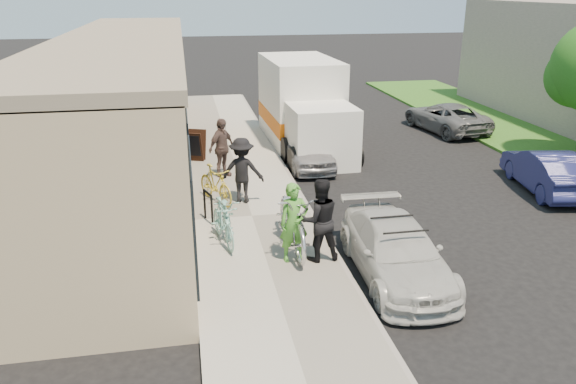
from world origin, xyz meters
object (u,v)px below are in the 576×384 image
moving_truck (303,109)px  far_car_blue (547,171)px  tandem_bike (293,219)px  cruiser_bike_b (226,213)px  cruiser_bike_c (216,184)px  sedan_silver (307,149)px  man_standing (319,220)px  woman_rider (294,223)px  far_car_gray (446,117)px  bystander_a (242,170)px  sandwich_board (195,146)px  bike_rack (208,204)px  cruiser_bike_a (223,222)px  bystander_b (222,148)px  sedan_white (396,251)px

moving_truck → far_car_blue: size_ratio=1.74×
tandem_bike → cruiser_bike_b: size_ratio=1.58×
far_car_blue → cruiser_bike_c: far_car_blue is taller
sedan_silver → man_standing: size_ratio=1.93×
cruiser_bike_c → woman_rider: bearing=-95.2°
tandem_bike → cruiser_bike_c: size_ratio=1.56×
far_car_gray → man_standing: man_standing is taller
sedan_silver → bystander_a: (-2.47, -3.26, 0.44)m
far_car_gray → cruiser_bike_b: far_car_gray is taller
far_car_gray → cruiser_bike_b: size_ratio=2.55×
cruiser_bike_b → sandwich_board: bearing=96.2°
bike_rack → cruiser_bike_a: (0.27, -1.31, 0.03)m
bike_rack → cruiser_bike_b: cruiser_bike_b is taller
tandem_bike → bystander_b: bystander_b is taller
tandem_bike → cruiser_bike_b: bearing=138.5°
bystander_a → sedan_white: bearing=133.3°
woman_rider → cruiser_bike_c: 4.00m
sandwich_board → far_car_blue: size_ratio=0.27×
tandem_bike → woman_rider: 0.65m
bike_rack → cruiser_bike_c: 1.34m
sedan_silver → far_car_gray: sedan_silver is taller
man_standing → bike_rack: bearing=-51.6°
tandem_bike → sandwich_board: bearing=104.9°
sedan_silver → tandem_bike: size_ratio=1.34×
far_car_blue → bystander_a: 8.79m
sedan_white → moving_truck: moving_truck is taller
sandwich_board → man_standing: (2.35, -7.75, 0.39)m
woman_rider → cruiser_bike_b: woman_rider is taller
far_car_gray → sedan_silver: bearing=20.8°
cruiser_bike_b → bystander_b: bystander_b is taller
bike_rack → moving_truck: size_ratio=0.12×
cruiser_bike_a → bystander_a: bystander_a is taller
sedan_white → man_standing: man_standing is taller
bike_rack → cruiser_bike_c: size_ratio=0.47×
far_car_gray → bystander_b: 10.58m
far_car_gray → woman_rider: size_ratio=2.46×
cruiser_bike_c → tandem_bike: bearing=-90.0°
far_car_blue → far_car_gray: size_ratio=0.88×
moving_truck → man_standing: size_ratio=3.58×
sedan_white → cruiser_bike_c: bearing=128.4°
cruiser_bike_a → cruiser_bike_c: cruiser_bike_a is taller
bystander_b → moving_truck: bearing=2.6°
far_car_gray → sandwich_board: bearing=7.3°
tandem_bike → bystander_a: 3.10m
bystander_b → far_car_gray: bearing=-18.6°
bystander_a → cruiser_bike_a: bearing=86.7°
sedan_white → bystander_b: bearing=116.3°
sandwich_board → bystander_a: 4.26m
bike_rack → bystander_b: bearing=80.1°
bike_rack → man_standing: man_standing is taller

